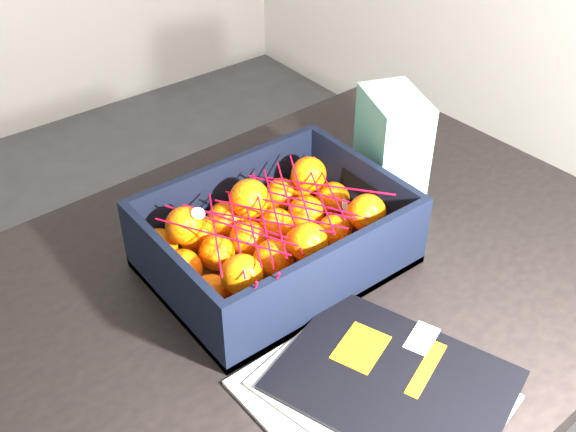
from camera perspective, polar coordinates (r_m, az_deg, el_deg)
table at (r=1.09m, az=-0.42°, el=-9.77°), size 1.23×0.84×0.75m
magazine_stack at (r=0.89m, az=7.52°, el=-14.37°), size 0.31×0.33×0.02m
produce_crate at (r=1.04m, az=-1.01°, el=-2.35°), size 0.37×0.27×0.12m
clementine_heap at (r=1.03m, az=-1.08°, el=-1.85°), size 0.35×0.26×0.11m
mesh_net at (r=0.99m, az=-1.06°, el=0.06°), size 0.30×0.24×0.09m
retail_carton at (r=1.17m, az=8.57°, el=5.61°), size 0.13×0.15×0.19m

